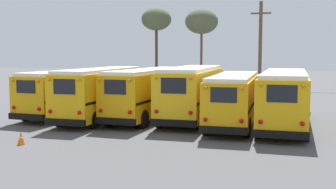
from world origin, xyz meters
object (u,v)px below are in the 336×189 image
Objects in this scene: school_bus_2 at (150,91)px; school_bus_3 at (192,91)px; school_bus_4 at (234,98)px; school_bus_0 at (72,91)px; bare_tree_0 at (202,22)px; school_bus_1 at (102,92)px; utility_pole at (260,50)px; traffic_cone at (21,138)px; bare_tree_1 at (156,20)px; school_bus_5 at (284,97)px.

school_bus_2 is 1.08× the size of school_bus_3.
school_bus_3 reaches higher than school_bus_4.
school_bus_0 is 11.39m from school_bus_4.
school_bus_1 is at bearing -97.48° from bare_tree_0.
school_bus_1 is at bearing -166.72° from school_bus_3.
utility_pole reaches higher than school_bus_3.
school_bus_0 is 1.11× the size of utility_pole.
bare_tree_0 is at bearing 108.39° from school_bus_4.
school_bus_2 reaches higher than school_bus_0.
traffic_cone is (-2.57, -26.53, -7.12)m from bare_tree_0.
school_bus_4 is 12.01m from traffic_cone.
traffic_cone is at bearing -84.86° from bare_tree_1.
school_bus_1 is at bearing 88.91° from traffic_cone.
school_bus_2 is (2.83, 1.36, -0.02)m from school_bus_1.
school_bus_3 is at bearing 170.20° from school_bus_5.
school_bus_0 is 17.82m from utility_pole.
bare_tree_0 is (-3.26, 17.07, 5.60)m from school_bus_3.
school_bus_0 is 8.51m from school_bus_3.
school_bus_5 is 14.56m from utility_pole.
school_bus_1 is 3.15m from school_bus_2.
school_bus_0 is 9.75m from traffic_cone.
bare_tree_1 is 14.76× the size of traffic_cone.
bare_tree_1 is at bearing 127.37° from school_bus_5.
traffic_cone is at bearing -95.53° from bare_tree_0.
bare_tree_0 is 0.97× the size of bare_tree_1.
school_bus_3 is 19.97m from bare_tree_1.
school_bus_2 is 1.19× the size of bare_tree_0.
school_bus_1 reaches higher than traffic_cone.
school_bus_1 is 0.92× the size of school_bus_2.
school_bus_0 is at bearing -106.93° from bare_tree_0.
bare_tree_1 is (-8.23, 17.22, 5.91)m from school_bus_3.
bare_tree_0 is at bearing 73.07° from school_bus_0.
school_bus_3 is 1.09× the size of utility_pole.
school_bus_5 reaches higher than school_bus_4.
bare_tree_0 is (-0.42, 17.05, 5.68)m from school_bus_2.
school_bus_3 is 0.92× the size of school_bus_5.
school_bus_4 is 1.09× the size of utility_pole.
school_bus_0 is at bearing -178.79° from school_bus_3.
school_bus_3 is at bearing 1.21° from school_bus_0.
bare_tree_0 reaches higher than school_bus_1.
bare_tree_0 is at bearing -1.64° from bare_tree_1.
school_bus_3 is at bearing -0.54° from school_bus_2.
traffic_cone is at bearing -136.53° from school_bus_4.
bare_tree_1 is at bearing 89.07° from school_bus_0.
utility_pole is at bearing -20.22° from bare_tree_1.
bare_tree_1 is (0.28, 17.40, 6.08)m from school_bus_0.
school_bus_3 is 1.00× the size of school_bus_4.
utility_pole is (3.06, 13.06, 2.73)m from school_bus_3.
traffic_cone is (-11.50, -8.48, -1.42)m from school_bus_5.
school_bus_3 is 18.26m from bare_tree_0.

